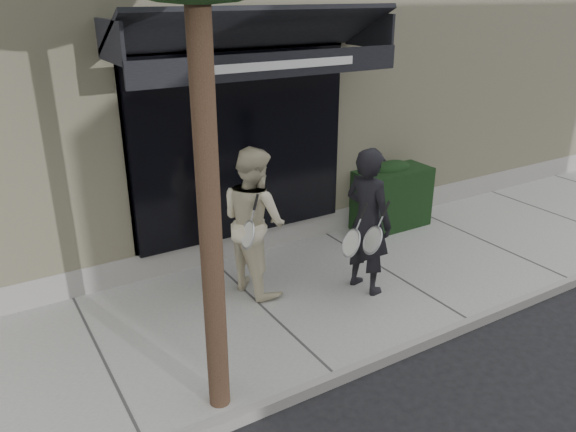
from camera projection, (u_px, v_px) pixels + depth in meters
ground at (385, 277)px, 8.06m from camera, size 80.00×80.00×0.00m
sidewalk at (386, 273)px, 8.04m from camera, size 20.00×3.00×0.12m
curb at (469, 324)px, 6.81m from camera, size 20.00×0.10×0.14m
building_facade at (228, 50)px, 10.97m from camera, size 14.30×8.04×5.64m
hedge at (390, 195)px, 9.34m from camera, size 1.30×0.70×1.14m
pedestrian_front at (368, 221)px, 7.17m from camera, size 0.86×0.87×1.94m
pedestrian_back at (254, 221)px, 7.17m from camera, size 0.89×1.06×1.94m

